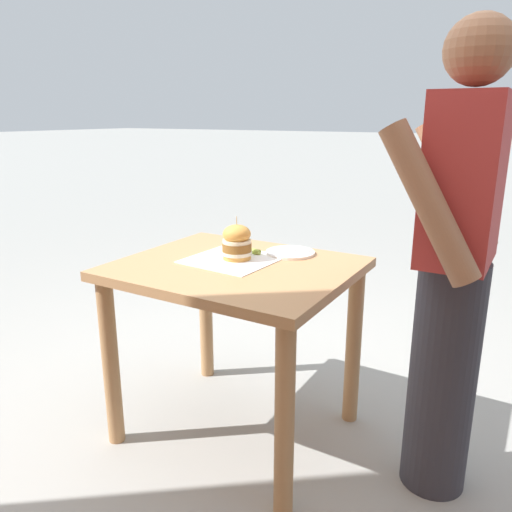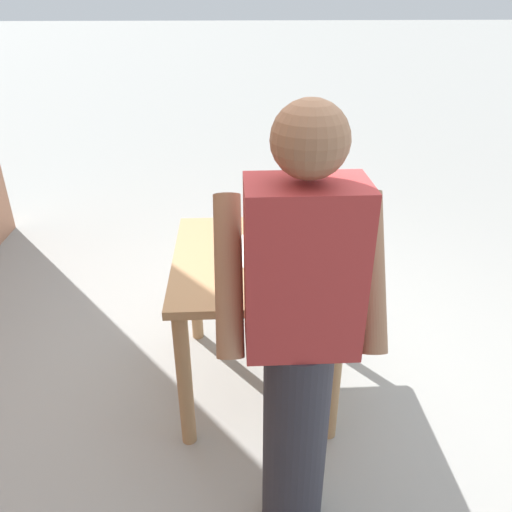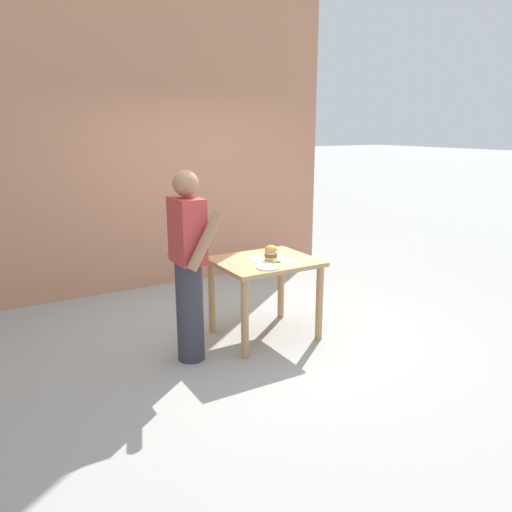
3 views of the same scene
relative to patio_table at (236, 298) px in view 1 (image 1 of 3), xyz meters
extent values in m
plane|color=#9E9E99|center=(0.00, 0.00, -0.64)|extent=(80.00, 80.00, 0.00)
cube|color=tan|center=(0.00, 0.00, 0.13)|extent=(0.80, 0.95, 0.04)
cylinder|color=tan|center=(-0.34, -0.41, -0.27)|extent=(0.07, 0.07, 0.75)
cylinder|color=tan|center=(0.34, -0.41, -0.27)|extent=(0.07, 0.07, 0.75)
cylinder|color=tan|center=(-0.34, 0.41, -0.27)|extent=(0.07, 0.07, 0.75)
cylinder|color=tan|center=(0.34, 0.41, -0.27)|extent=(0.07, 0.07, 0.75)
cube|color=white|center=(-0.05, -0.05, 0.15)|extent=(0.38, 0.38, 0.00)
cylinder|color=gold|center=(-0.06, -0.03, 0.16)|extent=(0.12, 0.12, 0.02)
cylinder|color=beige|center=(-0.06, -0.03, 0.18)|extent=(0.13, 0.13, 0.01)
cylinder|color=brown|center=(-0.06, -0.03, 0.20)|extent=(0.13, 0.13, 0.04)
cylinder|color=beige|center=(-0.06, -0.03, 0.23)|extent=(0.12, 0.12, 0.01)
ellipsoid|color=gold|center=(-0.06, -0.03, 0.26)|extent=(0.12, 0.12, 0.08)
cylinder|color=#D1B77F|center=(-0.06, -0.03, 0.31)|extent=(0.00, 0.00, 0.05)
cylinder|color=#8EA83D|center=(-0.17, -0.02, 0.16)|extent=(0.04, 0.09, 0.02)
cylinder|color=white|center=(-0.26, 0.12, 0.15)|extent=(0.22, 0.22, 0.01)
cylinder|color=silver|center=(-0.28, 0.12, 0.16)|extent=(0.04, 0.17, 0.01)
cylinder|color=silver|center=(-0.25, 0.12, 0.16)|extent=(0.03, 0.17, 0.01)
cylinder|color=#33333D|center=(-0.11, 0.84, -0.19)|extent=(0.24, 0.24, 0.90)
cube|color=#B73838|center=(-0.11, 0.84, 0.54)|extent=(0.36, 0.22, 0.56)
sphere|color=#9E7051|center=(-0.11, 0.84, 0.94)|extent=(0.22, 0.22, 0.22)
cylinder|color=#9E7051|center=(-0.34, 0.78, 0.49)|extent=(0.09, 0.34, 0.50)
cylinder|color=#9E7051|center=(0.12, 0.78, 0.49)|extent=(0.09, 0.34, 0.50)
camera|label=1|loc=(1.67, 1.09, 0.75)|focal=35.00mm
camera|label=2|loc=(0.11, 2.16, 1.29)|focal=35.00mm
camera|label=3|loc=(-3.97, 2.43, 1.39)|focal=35.00mm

